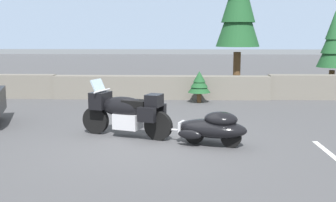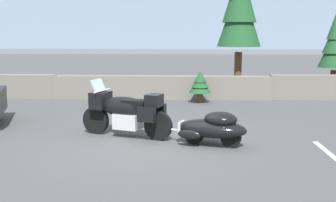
{
  "view_description": "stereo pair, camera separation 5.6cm",
  "coord_description": "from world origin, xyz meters",
  "px_view_note": "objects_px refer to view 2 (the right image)",
  "views": [
    {
      "loc": [
        0.76,
        -8.69,
        2.39
      ],
      "look_at": [
        0.44,
        0.65,
        0.85
      ],
      "focal_mm": 43.48,
      "sensor_mm": 36.0,
      "label": 1
    },
    {
      "loc": [
        0.82,
        -8.69,
        2.39
      ],
      "look_at": [
        0.44,
        0.65,
        0.85
      ],
      "focal_mm": 43.48,
      "sensor_mm": 36.0,
      "label": 2
    }
  ],
  "objects_px": {
    "car_shaped_trailer": "(213,127)",
    "pine_tree_secondary": "(335,42)",
    "pine_tree_tall": "(240,3)",
    "touring_motorcycle": "(126,111)"
  },
  "relations": [
    {
      "from": "car_shaped_trailer",
      "to": "pine_tree_secondary",
      "type": "bearing_deg",
      "value": 55.94
    },
    {
      "from": "pine_tree_tall",
      "to": "pine_tree_secondary",
      "type": "relative_size",
      "value": 1.75
    },
    {
      "from": "pine_tree_tall",
      "to": "pine_tree_secondary",
      "type": "height_order",
      "value": "pine_tree_tall"
    },
    {
      "from": "car_shaped_trailer",
      "to": "pine_tree_tall",
      "type": "bearing_deg",
      "value": 79.03
    },
    {
      "from": "car_shaped_trailer",
      "to": "pine_tree_secondary",
      "type": "height_order",
      "value": "pine_tree_secondary"
    },
    {
      "from": "touring_motorcycle",
      "to": "car_shaped_trailer",
      "type": "height_order",
      "value": "touring_motorcycle"
    },
    {
      "from": "touring_motorcycle",
      "to": "pine_tree_tall",
      "type": "xyz_separation_m",
      "value": [
        3.56,
        7.36,
        3.01
      ]
    },
    {
      "from": "pine_tree_tall",
      "to": "pine_tree_secondary",
      "type": "bearing_deg",
      "value": -2.59
    },
    {
      "from": "touring_motorcycle",
      "to": "pine_tree_secondary",
      "type": "distance_m",
      "value": 10.38
    },
    {
      "from": "pine_tree_tall",
      "to": "car_shaped_trailer",
      "type": "bearing_deg",
      "value": -100.97
    }
  ]
}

